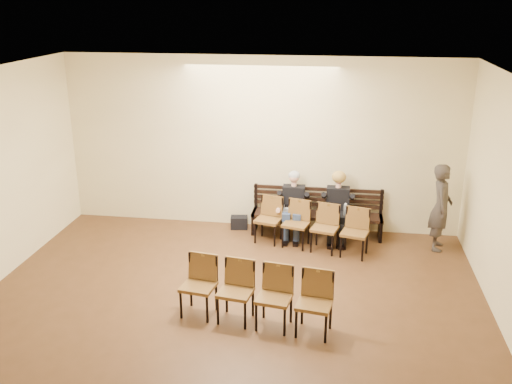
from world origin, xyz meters
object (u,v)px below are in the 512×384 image
seated_man (293,205)px  bag (239,222)px  chair_row_front (310,226)px  seated_woman (337,208)px  laptop (291,212)px  bench (316,224)px  chair_row_back (255,295)px  water_bottle (345,216)px  passerby (442,201)px

seated_man → bag: 1.26m
chair_row_front → seated_woman: bearing=62.0°
seated_man → laptop: 0.17m
seated_man → bench: bearing=14.4°
bench → seated_woman: 0.59m
chair_row_back → seated_man: bearing=94.0°
laptop → chair_row_back: size_ratio=0.14×
laptop → chair_row_front: chair_row_front is taller
seated_woman → water_bottle: bearing=-56.4°
chair_row_front → seated_man: bearing=138.2°
seated_woman → passerby: bearing=-5.5°
water_bottle → chair_row_front: (-0.65, -0.32, -0.13)m
chair_row_front → chair_row_back: chair_row_back is taller
bag → chair_row_front: (1.50, -0.77, 0.32)m
seated_man → seated_woman: seated_man is taller
bench → seated_man: (-0.47, -0.12, 0.42)m
water_bottle → seated_woman: bearing=123.6°
passerby → water_bottle: bearing=99.8°
seated_woman → seated_man: bearing=180.0°
bag → chair_row_back: (0.86, -3.54, 0.33)m
laptop → chair_row_back: chair_row_back is taller
seated_woman → chair_row_front: 0.76m
seated_man → chair_row_front: bearing=-55.6°
seated_woman → bag: (-2.00, 0.22, -0.52)m
bench → bag: bearing=176.4°
seated_man → laptop: size_ratio=4.10×
bench → bag: size_ratio=7.54×
laptop → bench: bearing=42.9°
seated_woman → bag: seated_woman is taller
seated_man → laptop: bearing=-99.4°
laptop → water_bottle: 1.05m
bench → laptop: bearing=-151.6°
seated_woman → bag: 2.07m
bag → seated_man: bearing=-11.0°
bench → laptop: laptop is taller
seated_woman → chair_row_front: size_ratio=0.59×
seated_man → chair_row_back: (-0.26, -3.32, -0.19)m
water_bottle → passerby: size_ratio=0.13×
bench → water_bottle: water_bottle is taller
passerby → chair_row_front: (-2.40, -0.37, -0.51)m
bench → water_bottle: bearing=-32.2°
chair_row_back → chair_row_front: bearing=85.6°
chair_row_back → passerby: bearing=54.4°
chair_row_front → laptop: bearing=148.5°
bench → chair_row_back: bearing=-102.0°
chair_row_front → chair_row_back: 2.84m
water_bottle → chair_row_front: chair_row_front is taller
seated_man → chair_row_back: bearing=-94.6°
seated_woman → chair_row_back: size_ratio=0.57×
laptop → bag: 1.24m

